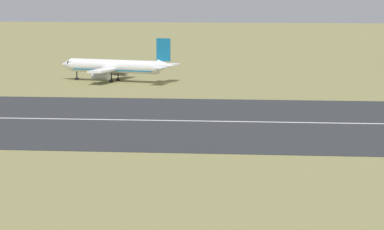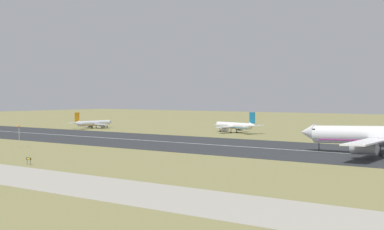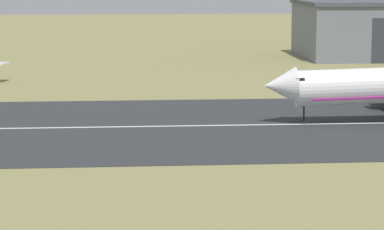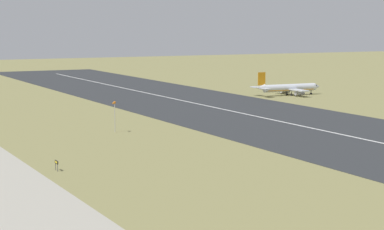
{
  "view_description": "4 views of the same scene",
  "coord_description": "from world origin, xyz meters",
  "px_view_note": "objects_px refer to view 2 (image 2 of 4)",
  "views": [
    {
      "loc": [
        10.79,
        -19.92,
        20.67
      ],
      "look_at": [
        1.66,
        72.0,
        6.99
      ],
      "focal_mm": 85.0,
      "sensor_mm": 36.0,
      "label": 1
    },
    {
      "loc": [
        95.71,
        -31.7,
        16.01
      ],
      "look_at": [
        19.34,
        74.22,
        11.28
      ],
      "focal_mm": 50.0,
      "sensor_mm": 36.0,
      "label": 2
    },
    {
      "loc": [
        10.05,
        -9.6,
        21.17
      ],
      "look_at": [
        16.79,
        69.63,
        8.46
      ],
      "focal_mm": 85.0,
      "sensor_mm": 36.0,
      "label": 3
    },
    {
      "loc": [
        111.31,
        11.41,
        24.32
      ],
      "look_at": [
        17.2,
        58.78,
        11.2
      ],
      "focal_mm": 70.0,
      "sensor_mm": 36.0,
      "label": 4
    }
  ],
  "objects_px": {
    "windsock_pole": "(19,128)",
    "runway_sign": "(29,159)",
    "airplane_parked_west": "(234,126)",
    "airplane_parked_east": "(94,123)"
  },
  "relations": [
    {
      "from": "airplane_parked_west",
      "to": "runway_sign",
      "type": "bearing_deg",
      "value": -82.01
    },
    {
      "from": "airplane_parked_west",
      "to": "airplane_parked_east",
      "type": "distance_m",
      "value": 73.78
    },
    {
      "from": "airplane_parked_west",
      "to": "airplane_parked_east",
      "type": "relative_size",
      "value": 1.05
    },
    {
      "from": "airplane_parked_east",
      "to": "runway_sign",
      "type": "bearing_deg",
      "value": -49.9
    },
    {
      "from": "airplane_parked_west",
      "to": "airplane_parked_east",
      "type": "xyz_separation_m",
      "value": [
        -72.71,
        -12.52,
        -0.64
      ]
    },
    {
      "from": "airplane_parked_east",
      "to": "runway_sign",
      "type": "distance_m",
      "value": 138.73
    },
    {
      "from": "windsock_pole",
      "to": "runway_sign",
      "type": "relative_size",
      "value": 4.06
    },
    {
      "from": "windsock_pole",
      "to": "runway_sign",
      "type": "bearing_deg",
      "value": -33.5
    },
    {
      "from": "airplane_parked_west",
      "to": "runway_sign",
      "type": "height_order",
      "value": "airplane_parked_west"
    },
    {
      "from": "airplane_parked_east",
      "to": "windsock_pole",
      "type": "height_order",
      "value": "airplane_parked_east"
    }
  ]
}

